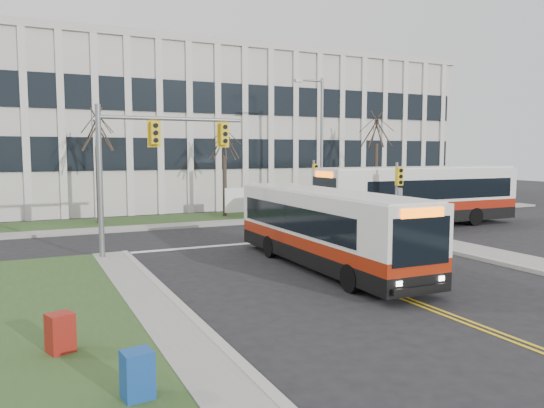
{
  "coord_description": "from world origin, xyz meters",
  "views": [
    {
      "loc": [
        -10.09,
        -14.69,
        4.32
      ],
      "look_at": [
        0.02,
        6.7,
        2.0
      ],
      "focal_mm": 35.0,
      "sensor_mm": 36.0,
      "label": 1
    }
  ],
  "objects_px": {
    "bus_cross": "(418,197)",
    "newspaper_box_red": "(60,336)",
    "bus_main": "(325,230)",
    "newspaper_box_blue": "(137,378)",
    "directory_sign": "(236,200)",
    "streetlight": "(319,139)"
  },
  "relations": [
    {
      "from": "streetlight",
      "to": "newspaper_box_red",
      "type": "relative_size",
      "value": 9.68
    },
    {
      "from": "bus_main",
      "to": "bus_cross",
      "type": "xyz_separation_m",
      "value": [
        10.75,
        7.38,
        0.28
      ]
    },
    {
      "from": "bus_main",
      "to": "newspaper_box_red",
      "type": "bearing_deg",
      "value": -150.96
    },
    {
      "from": "bus_cross",
      "to": "newspaper_box_red",
      "type": "relative_size",
      "value": 13.4
    },
    {
      "from": "bus_main",
      "to": "bus_cross",
      "type": "bearing_deg",
      "value": 35.27
    },
    {
      "from": "directory_sign",
      "to": "bus_main",
      "type": "xyz_separation_m",
      "value": [
        -2.45,
        -15.38,
        0.25
      ]
    },
    {
      "from": "newspaper_box_blue",
      "to": "streetlight",
      "type": "bearing_deg",
      "value": 45.95
    },
    {
      "from": "newspaper_box_blue",
      "to": "newspaper_box_red",
      "type": "xyz_separation_m",
      "value": [
        -1.05,
        2.82,
        0.0
      ]
    },
    {
      "from": "directory_sign",
      "to": "bus_cross",
      "type": "height_order",
      "value": "bus_cross"
    },
    {
      "from": "bus_main",
      "to": "newspaper_box_red",
      "type": "distance_m",
      "value": 10.89
    },
    {
      "from": "directory_sign",
      "to": "newspaper_box_blue",
      "type": "height_order",
      "value": "directory_sign"
    },
    {
      "from": "streetlight",
      "to": "bus_main",
      "type": "height_order",
      "value": "streetlight"
    },
    {
      "from": "directory_sign",
      "to": "bus_main",
      "type": "bearing_deg",
      "value": -99.04
    },
    {
      "from": "bus_cross",
      "to": "newspaper_box_red",
      "type": "bearing_deg",
      "value": -57.9
    },
    {
      "from": "directory_sign",
      "to": "bus_cross",
      "type": "relative_size",
      "value": 0.16
    },
    {
      "from": "bus_main",
      "to": "newspaper_box_blue",
      "type": "relative_size",
      "value": 11.22
    },
    {
      "from": "bus_cross",
      "to": "newspaper_box_blue",
      "type": "xyz_separation_m",
      "value": [
        -19.25,
        -15.33,
        -1.22
      ]
    },
    {
      "from": "directory_sign",
      "to": "bus_cross",
      "type": "bearing_deg",
      "value": -43.93
    },
    {
      "from": "directory_sign",
      "to": "streetlight",
      "type": "bearing_deg",
      "value": -13.23
    },
    {
      "from": "newspaper_box_red",
      "to": "bus_main",
      "type": "bearing_deg",
      "value": 7.82
    },
    {
      "from": "directory_sign",
      "to": "bus_main",
      "type": "distance_m",
      "value": 15.58
    },
    {
      "from": "bus_main",
      "to": "directory_sign",
      "type": "bearing_deg",
      "value": 81.77
    }
  ]
}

